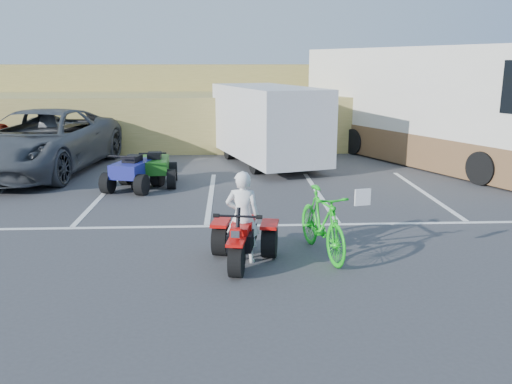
{
  "coord_description": "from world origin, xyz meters",
  "views": [
    {
      "loc": [
        0.5,
        -8.1,
        3.25
      ],
      "look_at": [
        0.94,
        1.18,
        1.0
      ],
      "focal_mm": 38.0,
      "sensor_mm": 36.0,
      "label": 1
    }
  ],
  "objects_px": {
    "grey_pickup": "(41,142)",
    "quad_atv_green": "(156,185)",
    "cargo_trailer": "(268,123)",
    "red_trike_atv": "(242,264)",
    "rv_motorhome": "(424,113)",
    "rider": "(243,217)",
    "green_dirt_bike": "(322,223)",
    "quad_atv_blue": "(134,190)"
  },
  "relations": [
    {
      "from": "grey_pickup",
      "to": "quad_atv_green",
      "type": "xyz_separation_m",
      "value": [
        3.61,
        -1.93,
        -0.92
      ]
    },
    {
      "from": "quad_atv_green",
      "to": "cargo_trailer",
      "type": "bearing_deg",
      "value": 38.3
    },
    {
      "from": "cargo_trailer",
      "to": "quad_atv_green",
      "type": "distance_m",
      "value": 4.52
    },
    {
      "from": "red_trike_atv",
      "to": "cargo_trailer",
      "type": "height_order",
      "value": "cargo_trailer"
    },
    {
      "from": "red_trike_atv",
      "to": "quad_atv_green",
      "type": "distance_m",
      "value": 6.38
    },
    {
      "from": "rv_motorhome",
      "to": "rider",
      "type": "bearing_deg",
      "value": -148.81
    },
    {
      "from": "rv_motorhome",
      "to": "grey_pickup",
      "type": "bearing_deg",
      "value": 161.91
    },
    {
      "from": "rider",
      "to": "cargo_trailer",
      "type": "relative_size",
      "value": 0.27
    },
    {
      "from": "red_trike_atv",
      "to": "cargo_trailer",
      "type": "distance_m",
      "value": 9.01
    },
    {
      "from": "green_dirt_bike",
      "to": "grey_pickup",
      "type": "xyz_separation_m",
      "value": [
        -7.18,
        7.54,
        0.34
      ]
    },
    {
      "from": "rider",
      "to": "quad_atv_blue",
      "type": "relative_size",
      "value": 1.0
    },
    {
      "from": "rider",
      "to": "quad_atv_blue",
      "type": "distance_m",
      "value": 6.0
    },
    {
      "from": "green_dirt_bike",
      "to": "grey_pickup",
      "type": "bearing_deg",
      "value": 121.13
    },
    {
      "from": "cargo_trailer",
      "to": "grey_pickup",
      "type": "bearing_deg",
      "value": 170.64
    },
    {
      "from": "green_dirt_bike",
      "to": "quad_atv_green",
      "type": "xyz_separation_m",
      "value": [
        -3.57,
        5.61,
        -0.58
      ]
    },
    {
      "from": "grey_pickup",
      "to": "quad_atv_blue",
      "type": "height_order",
      "value": "grey_pickup"
    },
    {
      "from": "red_trike_atv",
      "to": "rider",
      "type": "xyz_separation_m",
      "value": [
        0.02,
        0.15,
        0.77
      ]
    },
    {
      "from": "green_dirt_bike",
      "to": "rv_motorhome",
      "type": "relative_size",
      "value": 0.19
    },
    {
      "from": "red_trike_atv",
      "to": "rv_motorhome",
      "type": "bearing_deg",
      "value": 65.8
    },
    {
      "from": "cargo_trailer",
      "to": "quad_atv_blue",
      "type": "bearing_deg",
      "value": -154.7
    },
    {
      "from": "green_dirt_bike",
      "to": "quad_atv_green",
      "type": "height_order",
      "value": "green_dirt_bike"
    },
    {
      "from": "rider",
      "to": "quad_atv_green",
      "type": "relative_size",
      "value": 1.02
    },
    {
      "from": "green_dirt_bike",
      "to": "cargo_trailer",
      "type": "xyz_separation_m",
      "value": [
        -0.35,
        8.48,
        0.76
      ]
    },
    {
      "from": "rider",
      "to": "grey_pickup",
      "type": "relative_size",
      "value": 0.23
    },
    {
      "from": "green_dirt_bike",
      "to": "rv_motorhome",
      "type": "xyz_separation_m",
      "value": [
        4.85,
        8.94,
        1.0
      ]
    },
    {
      "from": "green_dirt_bike",
      "to": "quad_atv_blue",
      "type": "relative_size",
      "value": 1.27
    },
    {
      "from": "green_dirt_bike",
      "to": "rider",
      "type": "bearing_deg",
      "value": 177.06
    },
    {
      "from": "grey_pickup",
      "to": "green_dirt_bike",
      "type": "bearing_deg",
      "value": -39.05
    },
    {
      "from": "rider",
      "to": "quad_atv_blue",
      "type": "xyz_separation_m",
      "value": [
        -2.7,
        5.3,
        -0.77
      ]
    },
    {
      "from": "rider",
      "to": "grey_pickup",
      "type": "xyz_separation_m",
      "value": [
        -5.82,
        7.77,
        0.15
      ]
    },
    {
      "from": "rv_motorhome",
      "to": "quad_atv_green",
      "type": "relative_size",
      "value": 6.81
    },
    {
      "from": "green_dirt_bike",
      "to": "rv_motorhome",
      "type": "distance_m",
      "value": 10.22
    },
    {
      "from": "green_dirt_bike",
      "to": "quad_atv_blue",
      "type": "height_order",
      "value": "green_dirt_bike"
    },
    {
      "from": "quad_atv_blue",
      "to": "quad_atv_green",
      "type": "height_order",
      "value": "quad_atv_blue"
    },
    {
      "from": "green_dirt_bike",
      "to": "cargo_trailer",
      "type": "bearing_deg",
      "value": 79.87
    },
    {
      "from": "rider",
      "to": "green_dirt_bike",
      "type": "height_order",
      "value": "rider"
    },
    {
      "from": "quad_atv_green",
      "to": "rider",
      "type": "bearing_deg",
      "value": -72.6
    },
    {
      "from": "red_trike_atv",
      "to": "quad_atv_blue",
      "type": "distance_m",
      "value": 6.08
    },
    {
      "from": "red_trike_atv",
      "to": "rv_motorhome",
      "type": "relative_size",
      "value": 0.15
    },
    {
      "from": "grey_pickup",
      "to": "cargo_trailer",
      "type": "height_order",
      "value": "cargo_trailer"
    },
    {
      "from": "quad_atv_blue",
      "to": "red_trike_atv",
      "type": "bearing_deg",
      "value": -48.3
    },
    {
      "from": "red_trike_atv",
      "to": "quad_atv_green",
      "type": "bearing_deg",
      "value": 119.62
    }
  ]
}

